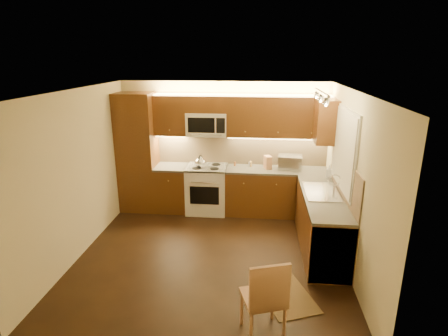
# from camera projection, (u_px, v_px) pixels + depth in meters

# --- Properties ---
(floor) EXTENTS (4.00, 4.00, 0.01)m
(floor) POSITION_uv_depth(u_px,v_px,m) (211.00, 255.00, 5.63)
(floor) COLOR black
(floor) RESTS_ON ground
(ceiling) EXTENTS (4.00, 4.00, 0.01)m
(ceiling) POSITION_uv_depth(u_px,v_px,m) (209.00, 91.00, 4.89)
(ceiling) COLOR beige
(ceiling) RESTS_ON ground
(wall_back) EXTENTS (4.00, 0.01, 2.50)m
(wall_back) POSITION_uv_depth(u_px,v_px,m) (224.00, 146.00, 7.16)
(wall_back) COLOR beige
(wall_back) RESTS_ON ground
(wall_front) EXTENTS (4.00, 0.01, 2.50)m
(wall_front) POSITION_uv_depth(u_px,v_px,m) (180.00, 249.00, 3.36)
(wall_front) COLOR beige
(wall_front) RESTS_ON ground
(wall_left) EXTENTS (0.01, 4.00, 2.50)m
(wall_left) POSITION_uv_depth(u_px,v_px,m) (78.00, 175.00, 5.45)
(wall_left) COLOR beige
(wall_left) RESTS_ON ground
(wall_right) EXTENTS (0.01, 4.00, 2.50)m
(wall_right) POSITION_uv_depth(u_px,v_px,m) (352.00, 184.00, 5.07)
(wall_right) COLOR beige
(wall_right) RESTS_ON ground
(pantry) EXTENTS (0.70, 0.60, 2.30)m
(pantry) POSITION_uv_depth(u_px,v_px,m) (138.00, 153.00, 7.07)
(pantry) COLOR #45260E
(pantry) RESTS_ON floor
(base_cab_back_left) EXTENTS (0.62, 0.60, 0.86)m
(base_cab_back_left) POSITION_uv_depth(u_px,v_px,m) (173.00, 189.00, 7.22)
(base_cab_back_left) COLOR #45260E
(base_cab_back_left) RESTS_ON floor
(counter_back_left) EXTENTS (0.62, 0.60, 0.04)m
(counter_back_left) POSITION_uv_depth(u_px,v_px,m) (172.00, 167.00, 7.08)
(counter_back_left) COLOR #353330
(counter_back_left) RESTS_ON base_cab_back_left
(base_cab_back_right) EXTENTS (1.92, 0.60, 0.86)m
(base_cab_back_right) POSITION_uv_depth(u_px,v_px,m) (276.00, 192.00, 7.02)
(base_cab_back_right) COLOR #45260E
(base_cab_back_right) RESTS_ON floor
(counter_back_right) EXTENTS (1.92, 0.60, 0.04)m
(counter_back_right) POSITION_uv_depth(u_px,v_px,m) (277.00, 170.00, 6.89)
(counter_back_right) COLOR #353330
(counter_back_right) RESTS_ON base_cab_back_right
(base_cab_right) EXTENTS (0.60, 2.00, 0.86)m
(base_cab_right) POSITION_uv_depth(u_px,v_px,m) (321.00, 223.00, 5.72)
(base_cab_right) COLOR #45260E
(base_cab_right) RESTS_ON floor
(counter_right) EXTENTS (0.60, 2.00, 0.04)m
(counter_right) POSITION_uv_depth(u_px,v_px,m) (323.00, 197.00, 5.59)
(counter_right) COLOR #353330
(counter_right) RESTS_ON base_cab_right
(dishwasher) EXTENTS (0.58, 0.60, 0.84)m
(dishwasher) POSITION_uv_depth(u_px,v_px,m) (329.00, 246.00, 5.06)
(dishwasher) COLOR silver
(dishwasher) RESTS_ON floor
(backsplash_back) EXTENTS (3.30, 0.02, 0.60)m
(backsplash_back) POSITION_uv_depth(u_px,v_px,m) (241.00, 149.00, 7.14)
(backsplash_back) COLOR tan
(backsplash_back) RESTS_ON wall_back
(backsplash_right) EXTENTS (0.02, 2.00, 0.60)m
(backsplash_right) POSITION_uv_depth(u_px,v_px,m) (345.00, 178.00, 5.47)
(backsplash_right) COLOR tan
(backsplash_right) RESTS_ON wall_right
(upper_cab_back_left) EXTENTS (0.62, 0.35, 0.75)m
(upper_cab_back_left) POSITION_uv_depth(u_px,v_px,m) (171.00, 115.00, 6.91)
(upper_cab_back_left) COLOR #45260E
(upper_cab_back_left) RESTS_ON wall_back
(upper_cab_back_right) EXTENTS (1.92, 0.35, 0.75)m
(upper_cab_back_right) POSITION_uv_depth(u_px,v_px,m) (279.00, 117.00, 6.71)
(upper_cab_back_right) COLOR #45260E
(upper_cab_back_right) RESTS_ON wall_back
(upper_cab_bridge) EXTENTS (0.76, 0.35, 0.31)m
(upper_cab_bridge) POSITION_uv_depth(u_px,v_px,m) (207.00, 104.00, 6.78)
(upper_cab_bridge) COLOR #45260E
(upper_cab_bridge) RESTS_ON wall_back
(upper_cab_right_corner) EXTENTS (0.35, 0.50, 0.75)m
(upper_cab_right_corner) POSITION_uv_depth(u_px,v_px,m) (326.00, 122.00, 6.23)
(upper_cab_right_corner) COLOR #45260E
(upper_cab_right_corner) RESTS_ON wall_right
(stove) EXTENTS (0.76, 0.65, 0.92)m
(stove) POSITION_uv_depth(u_px,v_px,m) (207.00, 189.00, 7.12)
(stove) COLOR silver
(stove) RESTS_ON floor
(microwave) EXTENTS (0.76, 0.38, 0.44)m
(microwave) POSITION_uv_depth(u_px,v_px,m) (207.00, 124.00, 6.87)
(microwave) COLOR silver
(microwave) RESTS_ON wall_back
(window_frame) EXTENTS (0.03, 1.44, 1.24)m
(window_frame) POSITION_uv_depth(u_px,v_px,m) (345.00, 149.00, 5.49)
(window_frame) COLOR silver
(window_frame) RESTS_ON wall_right
(window_blinds) EXTENTS (0.02, 1.36, 1.16)m
(window_blinds) POSITION_uv_depth(u_px,v_px,m) (343.00, 149.00, 5.49)
(window_blinds) COLOR silver
(window_blinds) RESTS_ON wall_right
(sink) EXTENTS (0.52, 0.86, 0.15)m
(sink) POSITION_uv_depth(u_px,v_px,m) (322.00, 188.00, 5.70)
(sink) COLOR silver
(sink) RESTS_ON counter_right
(faucet) EXTENTS (0.20, 0.04, 0.30)m
(faucet) POSITION_uv_depth(u_px,v_px,m) (334.00, 184.00, 5.66)
(faucet) COLOR silver
(faucet) RESTS_ON counter_right
(track_light_bar) EXTENTS (0.04, 1.20, 0.03)m
(track_light_bar) POSITION_uv_depth(u_px,v_px,m) (321.00, 92.00, 5.14)
(track_light_bar) COLOR silver
(track_light_bar) RESTS_ON ceiling
(kettle) EXTENTS (0.27, 0.27, 0.25)m
(kettle) POSITION_uv_depth(u_px,v_px,m) (200.00, 161.00, 6.89)
(kettle) COLOR silver
(kettle) RESTS_ON stove
(toaster_oven) EXTENTS (0.47, 0.37, 0.26)m
(toaster_oven) POSITION_uv_depth(u_px,v_px,m) (290.00, 162.00, 6.86)
(toaster_oven) COLOR silver
(toaster_oven) RESTS_ON counter_back_right
(knife_block) EXTENTS (0.16, 0.21, 0.25)m
(knife_block) POSITION_uv_depth(u_px,v_px,m) (268.00, 162.00, 6.89)
(knife_block) COLOR #A8714C
(knife_block) RESTS_ON counter_back_right
(spice_jar_a) EXTENTS (0.05, 0.05, 0.09)m
(spice_jar_a) POSITION_uv_depth(u_px,v_px,m) (250.00, 163.00, 7.13)
(spice_jar_a) COLOR silver
(spice_jar_a) RESTS_ON counter_back_right
(spice_jar_b) EXTENTS (0.05, 0.05, 0.08)m
(spice_jar_b) POSITION_uv_depth(u_px,v_px,m) (235.00, 164.00, 7.08)
(spice_jar_b) COLOR brown
(spice_jar_b) RESTS_ON counter_back_right
(spice_jar_c) EXTENTS (0.06, 0.06, 0.10)m
(spice_jar_c) POSITION_uv_depth(u_px,v_px,m) (249.00, 164.00, 7.03)
(spice_jar_c) COLOR silver
(spice_jar_c) RESTS_ON counter_back_right
(spice_jar_d) EXTENTS (0.05, 0.05, 0.10)m
(spice_jar_d) POSITION_uv_depth(u_px,v_px,m) (251.00, 164.00, 7.03)
(spice_jar_d) COLOR #A77932
(spice_jar_d) RESTS_ON counter_back_right
(soap_bottle) EXTENTS (0.12, 0.12, 0.22)m
(soap_bottle) POSITION_uv_depth(u_px,v_px,m) (329.00, 171.00, 6.42)
(soap_bottle) COLOR silver
(soap_bottle) RESTS_ON counter_right
(rug) EXTENTS (0.86, 1.02, 0.01)m
(rug) POSITION_uv_depth(u_px,v_px,m) (286.00, 296.00, 4.67)
(rug) COLOR black
(rug) RESTS_ON floor
(dining_chair) EXTENTS (0.54, 0.54, 0.97)m
(dining_chair) POSITION_uv_depth(u_px,v_px,m) (263.00, 296.00, 3.91)
(dining_chair) COLOR #A8714C
(dining_chair) RESTS_ON floor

